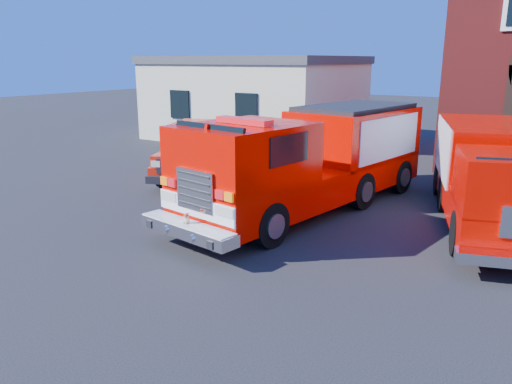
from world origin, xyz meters
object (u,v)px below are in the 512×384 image
Objects in this scene: fire_engine at (312,158)px; side_building at (256,97)px; secondary_truck at (492,173)px; pickup_truck at (206,150)px.

side_building is at bearing 128.92° from fire_engine.
side_building is 1.27× the size of secondary_truck.
fire_engine is 1.19× the size of secondary_truck.
secondary_truck is (13.22, -9.47, -0.85)m from side_building.
side_building is 13.91m from fire_engine.
pickup_truck is at bearing 177.08° from secondary_truck.
secondary_truck reaches higher than pickup_truck.
side_building is 1.56× the size of pickup_truck.
fire_engine is 5.56m from pickup_truck.
secondary_truck is (4.50, 1.33, -0.12)m from fire_engine.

